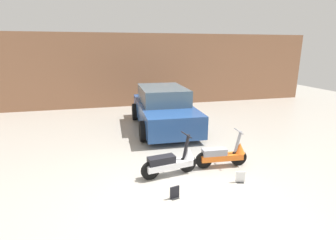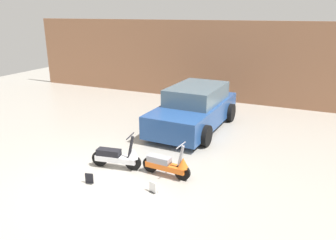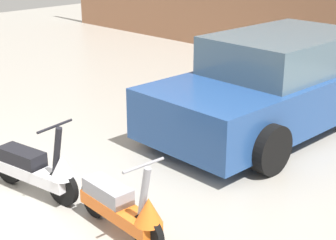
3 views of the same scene
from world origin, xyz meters
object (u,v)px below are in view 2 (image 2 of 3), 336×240
scooter_front_right (168,164)px  car_rear_left (195,108)px  placard_near_left_scooter (89,179)px  scooter_front_left (118,156)px  placard_near_right_scooter (153,188)px

scooter_front_right → car_rear_left: (-0.66, 3.74, 0.38)m
scooter_front_right → placard_near_left_scooter: bearing=-141.2°
car_rear_left → scooter_front_right: bearing=12.0°
scooter_front_left → car_rear_left: size_ratio=0.31×
scooter_front_left → car_rear_left: bearing=70.4°
scooter_front_left → scooter_front_right: 1.39m
scooter_front_right → car_rear_left: car_rear_left is taller
placard_near_right_scooter → car_rear_left: bearing=98.1°
placard_near_left_scooter → placard_near_right_scooter: 1.61m
placard_near_left_scooter → car_rear_left: bearing=79.1°
placard_near_left_scooter → scooter_front_left: bearing=78.0°
car_rear_left → placard_near_right_scooter: car_rear_left is taller
scooter_front_left → scooter_front_right: bearing=-3.9°
scooter_front_right → placard_near_left_scooter: scooter_front_right is taller
scooter_front_left → placard_near_left_scooter: size_ratio=5.30×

